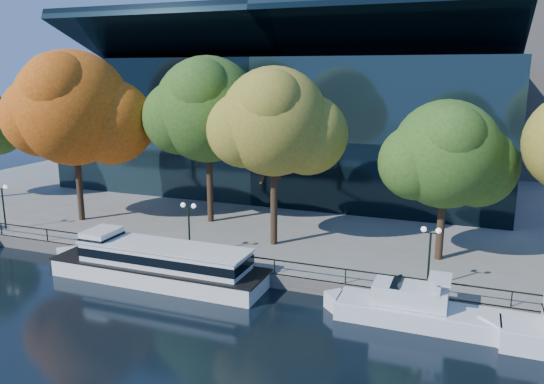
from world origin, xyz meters
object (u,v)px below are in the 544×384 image
at_px(cruiser_near, 410,307).
at_px(tree_4, 448,157).
at_px(lamp_0, 2,196).
at_px(lamp_2, 430,243).
at_px(tree_1, 75,111).
at_px(tree_2, 210,112).
at_px(tree_3, 276,124).
at_px(lamp_1, 189,217).
at_px(tour_boat, 153,262).

bearing_deg(cruiser_near, tree_4, 83.09).
xyz_separation_m(lamp_0, lamp_2, (35.97, 0.00, 0.00)).
xyz_separation_m(cruiser_near, lamp_0, (-35.30, 3.39, 3.03)).
xyz_separation_m(tree_1, tree_2, (11.53, 3.89, -0.08)).
xyz_separation_m(tree_3, lamp_1, (-5.24, -4.61, -6.68)).
height_order(tree_1, tree_2, tree_1).
distance_m(lamp_0, lamp_2, 35.97).
xyz_separation_m(cruiser_near, lamp_1, (-16.79, 3.39, 3.03)).
bearing_deg(tree_1, tour_boat, -31.97).
distance_m(tree_4, lamp_2, 7.42).
distance_m(tree_1, lamp_2, 32.75).
bearing_deg(lamp_2, tree_1, 171.30).
bearing_deg(tree_1, cruiser_near, -14.90).
relative_size(tree_4, lamp_2, 2.91).
distance_m(tree_2, lamp_1, 11.55).
height_order(tree_4, lamp_0, tree_4).
xyz_separation_m(tree_1, lamp_0, (-4.39, -4.83, -7.19)).
relative_size(tree_1, tree_3, 1.11).
height_order(tree_3, lamp_2, tree_3).
relative_size(tree_2, lamp_0, 3.72).
bearing_deg(tree_4, tree_2, 171.68).
bearing_deg(tree_2, tree_4, -8.32).
relative_size(cruiser_near, tree_1, 0.68).
relative_size(tree_4, lamp_0, 2.91).
bearing_deg(tree_2, lamp_2, -23.51).
distance_m(tree_2, tree_4, 20.85).
bearing_deg(lamp_0, tree_3, 10.98).
bearing_deg(lamp_2, tree_3, 159.33).
height_order(cruiser_near, lamp_2, lamp_2).
xyz_separation_m(cruiser_near, tree_4, (1.10, 9.12, 7.74)).
xyz_separation_m(lamp_0, lamp_1, (18.51, 0.00, 0.00)).
bearing_deg(tree_3, cruiser_near, -34.72).
xyz_separation_m(tree_2, lamp_2, (20.05, -8.72, -7.11)).
bearing_deg(cruiser_near, lamp_1, 168.57).
xyz_separation_m(cruiser_near, tree_1, (-30.92, 8.23, 10.23)).
height_order(tour_boat, tree_3, tree_3).
relative_size(tree_1, lamp_1, 3.86).
bearing_deg(tree_1, lamp_0, -132.22).
bearing_deg(lamp_1, cruiser_near, -11.43).
relative_size(tree_3, lamp_2, 3.49).
xyz_separation_m(tree_2, tree_4, (20.49, -3.00, -2.41)).
bearing_deg(cruiser_near, tree_1, 165.10).
distance_m(tree_1, tree_2, 12.17).
bearing_deg(tree_4, tree_1, -178.41).
bearing_deg(lamp_0, tree_1, 47.78).
relative_size(tour_boat, tree_2, 1.16).
bearing_deg(lamp_0, tree_4, 8.94).
xyz_separation_m(tour_boat, lamp_2, (18.57, 3.29, 2.57)).
height_order(tour_boat, tree_2, tree_2).
bearing_deg(tour_boat, tree_4, 25.37).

